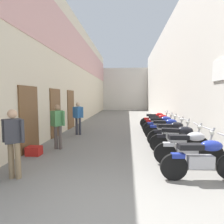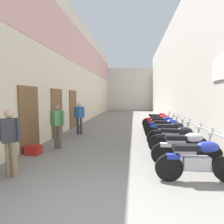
{
  "view_description": "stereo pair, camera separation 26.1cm",
  "coord_description": "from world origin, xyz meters",
  "px_view_note": "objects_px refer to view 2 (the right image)",
  "views": [
    {
      "loc": [
        0.36,
        -2.27,
        1.85
      ],
      "look_at": [
        -0.27,
        4.87,
        1.22
      ],
      "focal_mm": 28.51,
      "sensor_mm": 36.0,
      "label": 1
    },
    {
      "loc": [
        0.62,
        -2.24,
        1.85
      ],
      "look_at": [
        -0.27,
        4.87,
        1.22
      ],
      "focal_mm": 28.51,
      "sensor_mm": 36.0,
      "label": 2
    }
  ],
  "objects_px": {
    "pedestrian_by_doorway": "(10,138)",
    "plastic_crate": "(33,150)",
    "pedestrian_mid_alley": "(57,123)",
    "motorcycle_seventh": "(161,122)",
    "motorcycle_eighth": "(158,120)",
    "motorcycle_nearest": "(199,159)",
    "pedestrian_further_down": "(79,116)",
    "motorcycle_fourth": "(172,133)",
    "motorcycle_third": "(178,139)",
    "motorcycle_second": "(187,147)",
    "motorcycle_fifth": "(167,129)",
    "motorcycle_sixth": "(164,125)"
  },
  "relations": [
    {
      "from": "motorcycle_nearest",
      "to": "motorcycle_eighth",
      "type": "bearing_deg",
      "value": 90.0
    },
    {
      "from": "pedestrian_mid_alley",
      "to": "motorcycle_seventh",
      "type": "bearing_deg",
      "value": 40.11
    },
    {
      "from": "motorcycle_second",
      "to": "motorcycle_eighth",
      "type": "height_order",
      "value": "same"
    },
    {
      "from": "pedestrian_by_doorway",
      "to": "motorcycle_third",
      "type": "bearing_deg",
      "value": 26.71
    },
    {
      "from": "motorcycle_eighth",
      "to": "plastic_crate",
      "type": "bearing_deg",
      "value": -131.37
    },
    {
      "from": "motorcycle_fourth",
      "to": "pedestrian_mid_alley",
      "type": "height_order",
      "value": "pedestrian_mid_alley"
    },
    {
      "from": "motorcycle_fourth",
      "to": "motorcycle_fifth",
      "type": "xyz_separation_m",
      "value": [
        -0.0,
        0.92,
        0.0
      ]
    },
    {
      "from": "motorcycle_nearest",
      "to": "motorcycle_second",
      "type": "relative_size",
      "value": 1.0
    },
    {
      "from": "motorcycle_third",
      "to": "motorcycle_fourth",
      "type": "height_order",
      "value": "same"
    },
    {
      "from": "pedestrian_mid_alley",
      "to": "plastic_crate",
      "type": "relative_size",
      "value": 3.57
    },
    {
      "from": "motorcycle_fourth",
      "to": "motorcycle_eighth",
      "type": "relative_size",
      "value": 1.0
    },
    {
      "from": "pedestrian_further_down",
      "to": "motorcycle_seventh",
      "type": "bearing_deg",
      "value": 15.03
    },
    {
      "from": "motorcycle_nearest",
      "to": "pedestrian_further_down",
      "type": "xyz_separation_m",
      "value": [
        -4.04,
        4.38,
        0.42
      ]
    },
    {
      "from": "motorcycle_sixth",
      "to": "pedestrian_by_doorway",
      "type": "height_order",
      "value": "pedestrian_by_doorway"
    },
    {
      "from": "motorcycle_fifth",
      "to": "plastic_crate",
      "type": "xyz_separation_m",
      "value": [
        -4.6,
        -2.4,
        -0.36
      ]
    },
    {
      "from": "motorcycle_nearest",
      "to": "pedestrian_further_down",
      "type": "bearing_deg",
      "value": 132.7
    },
    {
      "from": "pedestrian_by_doorway",
      "to": "plastic_crate",
      "type": "bearing_deg",
      "value": 104.66
    },
    {
      "from": "motorcycle_fourth",
      "to": "pedestrian_by_doorway",
      "type": "xyz_separation_m",
      "value": [
        -4.19,
        -3.03,
        0.42
      ]
    },
    {
      "from": "motorcycle_nearest",
      "to": "motorcycle_third",
      "type": "bearing_deg",
      "value": 90.0
    },
    {
      "from": "pedestrian_by_doorway",
      "to": "pedestrian_further_down",
      "type": "bearing_deg",
      "value": 88.16
    },
    {
      "from": "motorcycle_sixth",
      "to": "motorcycle_fourth",
      "type": "bearing_deg",
      "value": -90.0
    },
    {
      "from": "motorcycle_nearest",
      "to": "motorcycle_fourth",
      "type": "relative_size",
      "value": 1.0
    },
    {
      "from": "motorcycle_seventh",
      "to": "motorcycle_fourth",
      "type": "bearing_deg",
      "value": -90.0
    },
    {
      "from": "motorcycle_second",
      "to": "motorcycle_sixth",
      "type": "relative_size",
      "value": 1.0
    },
    {
      "from": "motorcycle_second",
      "to": "pedestrian_mid_alley",
      "type": "distance_m",
      "value": 4.27
    },
    {
      "from": "motorcycle_third",
      "to": "plastic_crate",
      "type": "height_order",
      "value": "motorcycle_third"
    },
    {
      "from": "motorcycle_nearest",
      "to": "plastic_crate",
      "type": "height_order",
      "value": "motorcycle_nearest"
    },
    {
      "from": "motorcycle_third",
      "to": "plastic_crate",
      "type": "relative_size",
      "value": 4.18
    },
    {
      "from": "pedestrian_by_doorway",
      "to": "pedestrian_mid_alley",
      "type": "xyz_separation_m",
      "value": [
        0.09,
        2.29,
        0.0
      ]
    },
    {
      "from": "motorcycle_fourth",
      "to": "motorcycle_sixth",
      "type": "bearing_deg",
      "value": 90.0
    },
    {
      "from": "motorcycle_nearest",
      "to": "motorcycle_fifth",
      "type": "xyz_separation_m",
      "value": [
        -0.0,
        3.68,
        0.0
      ]
    },
    {
      "from": "motorcycle_third",
      "to": "pedestrian_further_down",
      "type": "distance_m",
      "value": 4.8
    },
    {
      "from": "motorcycle_third",
      "to": "motorcycle_seventh",
      "type": "distance_m",
      "value": 3.63
    },
    {
      "from": "motorcycle_seventh",
      "to": "motorcycle_second",
      "type": "bearing_deg",
      "value": -90.0
    },
    {
      "from": "motorcycle_fifth",
      "to": "motorcycle_eighth",
      "type": "distance_m",
      "value": 2.83
    },
    {
      "from": "pedestrian_by_doorway",
      "to": "plastic_crate",
      "type": "relative_size",
      "value": 3.57
    },
    {
      "from": "motorcycle_fourth",
      "to": "motorcycle_eighth",
      "type": "distance_m",
      "value": 3.75
    },
    {
      "from": "pedestrian_mid_alley",
      "to": "pedestrian_further_down",
      "type": "distance_m",
      "value": 2.37
    },
    {
      "from": "motorcycle_third",
      "to": "pedestrian_further_down",
      "type": "relative_size",
      "value": 1.17
    },
    {
      "from": "plastic_crate",
      "to": "pedestrian_further_down",
      "type": "bearing_deg",
      "value": 79.8
    },
    {
      "from": "motorcycle_nearest",
      "to": "motorcycle_fifth",
      "type": "height_order",
      "value": "same"
    },
    {
      "from": "motorcycle_fifth",
      "to": "pedestrian_mid_alley",
      "type": "relative_size",
      "value": 1.17
    },
    {
      "from": "motorcycle_third",
      "to": "pedestrian_further_down",
      "type": "xyz_separation_m",
      "value": [
        -4.04,
        2.55,
        0.42
      ]
    },
    {
      "from": "pedestrian_mid_alley",
      "to": "motorcycle_eighth",
      "type": "bearing_deg",
      "value": 47.62
    },
    {
      "from": "motorcycle_seventh",
      "to": "plastic_crate",
      "type": "distance_m",
      "value": 6.23
    },
    {
      "from": "motorcycle_fourth",
      "to": "pedestrian_further_down",
      "type": "relative_size",
      "value": 1.18
    },
    {
      "from": "motorcycle_eighth",
      "to": "motorcycle_nearest",
      "type": "bearing_deg",
      "value": -90.0
    },
    {
      "from": "motorcycle_eighth",
      "to": "plastic_crate",
      "type": "relative_size",
      "value": 4.21
    },
    {
      "from": "motorcycle_fifth",
      "to": "motorcycle_sixth",
      "type": "xyz_separation_m",
      "value": [
        0.0,
        1.0,
        0.0
      ]
    },
    {
      "from": "motorcycle_second",
      "to": "motorcycle_fourth",
      "type": "relative_size",
      "value": 1.0
    }
  ]
}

